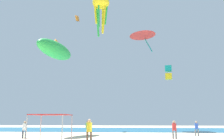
# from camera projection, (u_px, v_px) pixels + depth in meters

# --- Properties ---
(ocean_strip) EXTENTS (110.00, 19.16, 0.03)m
(ocean_strip) POSITION_uv_depth(u_px,v_px,m) (124.00, 130.00, 45.56)
(ocean_strip) COLOR #1E6B93
(ocean_strip) RESTS_ON ground
(canopy_tent) EXTENTS (2.69, 2.81, 2.26)m
(canopy_tent) POSITION_uv_depth(u_px,v_px,m) (51.00, 116.00, 19.25)
(canopy_tent) COLOR #B2B2B7
(canopy_tent) RESTS_ON ground
(person_near_tent) EXTENTS (0.46, 0.41, 1.71)m
(person_near_tent) POSITION_uv_depth(u_px,v_px,m) (25.00, 128.00, 25.07)
(person_near_tent) COLOR #33384C
(person_near_tent) RESTS_ON ground
(person_leftmost) EXTENTS (0.49, 0.45, 1.90)m
(person_leftmost) POSITION_uv_depth(u_px,v_px,m) (89.00, 129.00, 20.58)
(person_leftmost) COLOR brown
(person_leftmost) RESTS_ON ground
(person_central) EXTENTS (0.46, 0.42, 1.75)m
(person_central) POSITION_uv_depth(u_px,v_px,m) (174.00, 128.00, 24.41)
(person_central) COLOR slate
(person_central) RESTS_ON ground
(person_rightmost) EXTENTS (0.45, 0.40, 1.67)m
(person_rightmost) POSITION_uv_depth(u_px,v_px,m) (197.00, 127.00, 28.41)
(person_rightmost) COLOR slate
(person_rightmost) RESTS_ON ground
(person_far_shore) EXTENTS (0.41, 0.46, 1.72)m
(person_far_shore) POSITION_uv_depth(u_px,v_px,m) (87.00, 127.00, 29.17)
(person_far_shore) COLOR brown
(person_far_shore) RESTS_ON ground
(kite_box_teal) EXTENTS (1.32, 1.32, 2.45)m
(kite_box_teal) POSITION_uv_depth(u_px,v_px,m) (168.00, 73.00, 44.58)
(kite_box_teal) COLOR teal
(kite_inflatable_green) EXTENTS (4.10, 8.01, 2.79)m
(kite_inflatable_green) POSITION_uv_depth(u_px,v_px,m) (55.00, 50.00, 33.58)
(kite_inflatable_green) COLOR green
(kite_delta_red) EXTENTS (6.60, 6.58, 3.87)m
(kite_delta_red) POSITION_uv_depth(u_px,v_px,m) (142.00, 33.00, 45.99)
(kite_delta_red) COLOR red
(kite_octopus_yellow) EXTENTS (2.45, 2.45, 4.70)m
(kite_octopus_yellow) POSITION_uv_depth(u_px,v_px,m) (101.00, 5.00, 29.22)
(kite_octopus_yellow) COLOR yellow
(kite_parafoil_orange) EXTENTS (0.63, 3.43, 2.09)m
(kite_parafoil_orange) POSITION_uv_depth(u_px,v_px,m) (77.00, 19.00, 48.89)
(kite_parafoil_orange) COLOR orange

